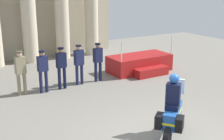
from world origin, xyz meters
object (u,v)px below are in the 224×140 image
(officer_in_row_1, at_px, (43,68))
(officer_in_row_2, at_px, (61,65))
(officer_in_row_3, at_px, (79,61))
(officer_in_row_4, at_px, (98,59))
(motorcycle_with_rider, at_px, (172,113))
(officer_in_row_0, at_px, (21,69))
(reviewing_stand, at_px, (140,64))

(officer_in_row_1, bearing_deg, officer_in_row_2, 175.76)
(officer_in_row_3, xyz_separation_m, officer_in_row_4, (0.89, -0.00, -0.01))
(officer_in_row_3, distance_m, officer_in_row_4, 0.89)
(officer_in_row_1, bearing_deg, motorcycle_with_rider, 100.78)
(officer_in_row_4, height_order, motorcycle_with_rider, motorcycle_with_rider)
(officer_in_row_0, relative_size, officer_in_row_1, 1.02)
(officer_in_row_0, xyz_separation_m, motorcycle_with_rider, (2.55, -5.58, -0.22))
(officer_in_row_3, bearing_deg, officer_in_row_1, -0.80)
(officer_in_row_1, bearing_deg, officer_in_row_0, -19.42)
(officer_in_row_1, relative_size, motorcycle_with_rider, 0.88)
(reviewing_stand, xyz_separation_m, officer_in_row_4, (-2.48, -0.27, 0.61))
(officer_in_row_3, bearing_deg, officer_in_row_2, 2.36)
(officer_in_row_0, relative_size, officer_in_row_2, 1.00)
(officer_in_row_4, bearing_deg, motorcycle_with_rider, 75.18)
(reviewing_stand, distance_m, officer_in_row_0, 5.82)
(officer_in_row_0, xyz_separation_m, officer_in_row_1, (0.80, -0.17, -0.02))
(officer_in_row_4, bearing_deg, officer_in_row_0, -7.11)
(officer_in_row_2, height_order, officer_in_row_4, officer_in_row_2)
(officer_in_row_1, xyz_separation_m, officer_in_row_3, (1.61, 0.18, 0.01))
(motorcycle_with_rider, bearing_deg, officer_in_row_4, 43.70)
(officer_in_row_4, bearing_deg, officer_in_row_3, -7.35)
(officer_in_row_2, distance_m, motorcycle_with_rider, 5.54)
(reviewing_stand, relative_size, motorcycle_with_rider, 1.60)
(officer_in_row_1, height_order, officer_in_row_3, officer_in_row_3)
(officer_in_row_0, relative_size, motorcycle_with_rider, 0.90)
(officer_in_row_1, bearing_deg, officer_in_row_3, 179.20)
(officer_in_row_0, bearing_deg, officer_in_row_1, 160.58)
(reviewing_stand, relative_size, officer_in_row_4, 1.80)
(motorcycle_with_rider, bearing_deg, officer_in_row_2, 61.47)
(officer_in_row_1, relative_size, officer_in_row_4, 0.99)
(reviewing_stand, height_order, officer_in_row_4, reviewing_stand)
(officer_in_row_2, bearing_deg, officer_in_row_3, -177.64)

